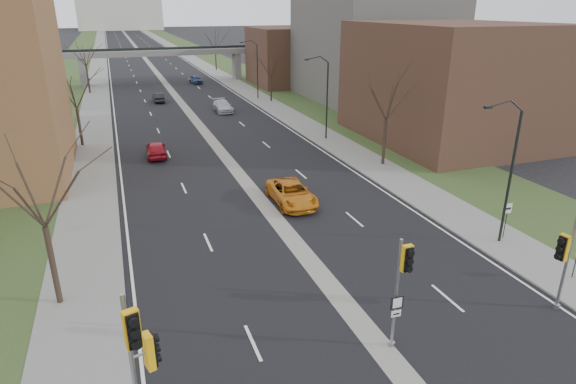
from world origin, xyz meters
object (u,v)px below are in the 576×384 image
signal_pole_left (139,350)px  speed_limit_sign (507,214)px  signal_pole_right (574,241)px  car_right_mid (223,106)px  signal_pole_median (402,277)px  car_right_far (196,80)px  car_left_far (158,97)px  car_left_near (156,149)px  car_right_near (292,193)px

signal_pole_left → speed_limit_sign: 23.39m
signal_pole_right → car_right_mid: size_ratio=1.09×
signal_pole_median → car_right_far: bearing=88.3°
car_right_mid → car_right_far: size_ratio=1.26×
signal_pole_left → signal_pole_right: signal_pole_left is taller
signal_pole_right → car_left_far: 62.49m
signal_pole_right → car_right_far: size_ratio=1.36×
car_left_near → car_left_far: car_left_near is taller
signal_pole_left → car_right_near: 21.50m
car_left_far → signal_pole_right: bearing=100.6°
signal_pole_right → car_left_near: 35.84m
signal_pole_right → car_left_far: signal_pole_right is taller
car_left_far → car_left_near: bearing=83.2°
signal_pole_right → car_right_near: signal_pole_right is taller
signal_pole_left → car_left_far: size_ratio=1.38×
signal_pole_median → signal_pole_right: signal_pole_right is taller
speed_limit_sign → car_left_near: bearing=129.8°
signal_pole_right → car_left_near: signal_pole_right is taller
car_right_far → car_left_far: bearing=-123.9°
signal_pole_left → car_left_far: signal_pole_left is taller
speed_limit_sign → signal_pole_right: bearing=-110.6°
car_left_far → speed_limit_sign: bearing=105.1°
car_left_near → car_right_near: bearing=120.8°
signal_pole_median → car_right_near: (1.49, 16.65, -2.74)m
speed_limit_sign → car_left_far: size_ratio=0.55×
speed_limit_sign → car_left_far: (-15.45, 54.22, -0.99)m
speed_limit_sign → car_left_far: bearing=109.5°
signal_pole_left → car_right_mid: size_ratio=1.09×
speed_limit_sign → car_right_mid: 44.60m
speed_limit_sign → car_right_near: size_ratio=0.40×
signal_pole_right → car_right_mid: 51.17m
speed_limit_sign → car_right_mid: size_ratio=0.43×
signal_pole_right → car_right_far: (-3.82, 77.95, -3.01)m
signal_pole_median → car_right_far: 77.92m
car_right_near → car_right_far: bearing=87.7°
signal_pole_median → car_right_far: (4.89, 77.71, -2.82)m
car_right_mid → car_left_near: bearing=-119.9°
speed_limit_sign → car_left_near: 31.33m
signal_pole_left → signal_pole_right: size_ratio=1.01×
speed_limit_sign → car_right_near: (-10.35, 9.92, -0.88)m
car_right_near → car_right_far: 61.15m
car_right_mid → signal_pole_left: bearing=-105.3°
car_left_near → car_left_far: bearing=-93.2°
signal_pole_right → car_right_far: bearing=85.1°
speed_limit_sign → car_right_near: bearing=139.9°
car_right_near → car_right_far: (3.40, 61.06, -0.08)m
signal_pole_median → car_left_near: size_ratio=1.13×
speed_limit_sign → car_left_near: size_ratio=0.51×
signal_pole_left → car_right_near: size_ratio=1.00×
car_right_near → signal_pole_right: bearing=-66.0°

